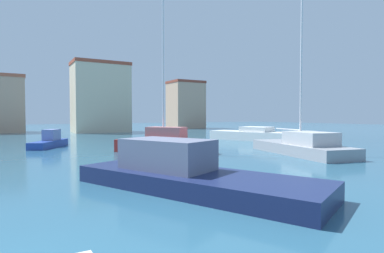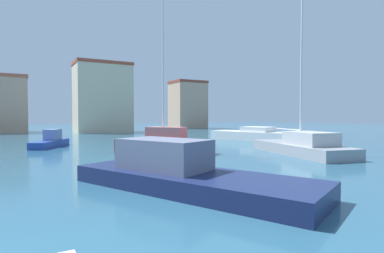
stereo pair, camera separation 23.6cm
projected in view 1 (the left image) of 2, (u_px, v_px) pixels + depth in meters
name	position (u px, v px, depth m)	size (l,w,h in m)	color
water	(187.00, 144.00, 27.79)	(160.00, 160.00, 0.00)	#285670
sailboat_grey_outer_mooring	(303.00, 145.00, 20.51)	(4.34, 8.41, 11.75)	gray
motorboat_blue_far_left	(50.00, 141.00, 25.38)	(3.45, 4.83, 1.44)	#233D93
motorboat_white_far_right	(253.00, 135.00, 32.51)	(5.80, 9.39, 1.42)	white
sailboat_red_inner_mooring	(164.00, 143.00, 21.51)	(5.72, 6.61, 11.00)	#B22823
motorboat_navy_center_channel	(186.00, 173.00, 10.89)	(6.29, 9.35, 1.71)	#19234C
waterfront_apartments	(101.00, 97.00, 48.39)	(8.42, 5.52, 10.82)	beige
harbor_office	(186.00, 105.00, 63.91)	(6.55, 5.69, 9.65)	tan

